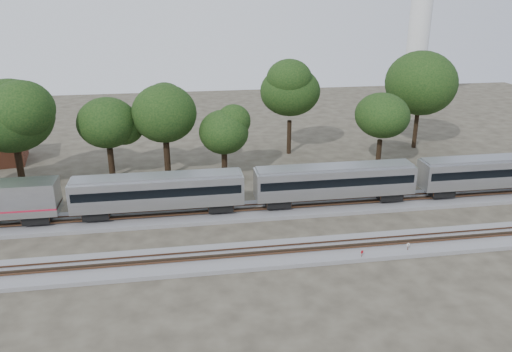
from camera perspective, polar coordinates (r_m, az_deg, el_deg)
The scene contains 14 objects.
ground at distance 50.89m, azimuth 2.03°, elevation -6.86°, with size 160.00×160.00×0.00m, color #383328.
track_far at distance 56.12m, azimuth 0.85°, elevation -3.91°, with size 160.00×5.00×0.73m.
track_near at distance 47.34m, azimuth 2.97°, elevation -8.82°, with size 160.00×5.00×0.73m.
train at distance 60.54m, azimuth 17.96°, elevation 0.07°, with size 113.80×3.25×4.80m.
switch_stand_red at distance 47.24m, azimuth 12.01°, elevation -8.72°, with size 0.31×0.16×1.03m.
switch_stand_white at distance 49.43m, azimuth 16.97°, elevation -7.75°, with size 0.35×0.12×1.12m.
switch_lever at distance 47.84m, azimuth 11.82°, elevation -9.01°, with size 0.50×0.30×0.30m, color #512D19.
tree_1 at distance 66.54m, azimuth -26.20°, elevation 6.17°, with size 9.50×9.50×13.40m.
tree_2 at distance 66.78m, azimuth -16.66°, elevation 5.84°, with size 7.66×7.66×10.80m.
tree_3 at distance 65.71m, azimuth -10.44°, elevation 7.04°, with size 8.68×8.68×12.23m.
tree_4 at distance 65.24m, azimuth -3.70°, elevation 5.03°, with size 6.21×6.21×8.76m.
tree_5 at distance 74.33m, azimuth 3.93°, elevation 9.61°, with size 9.67×9.67×13.63m.
tree_6 at distance 70.18m, azimuth 14.21°, elevation 6.72°, with size 7.63×7.63×10.75m.
tree_7 at distance 81.03m, azimuth 18.32°, elevation 10.03°, with size 10.36×10.36×14.61m.
Camera 1 is at (-8.94, -44.40, 23.22)m, focal length 35.00 mm.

